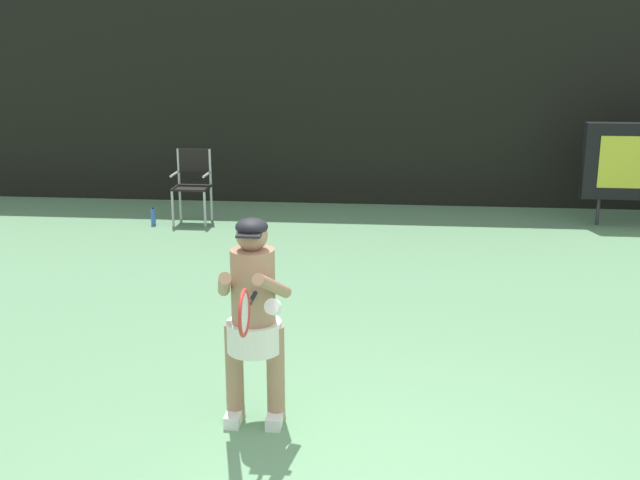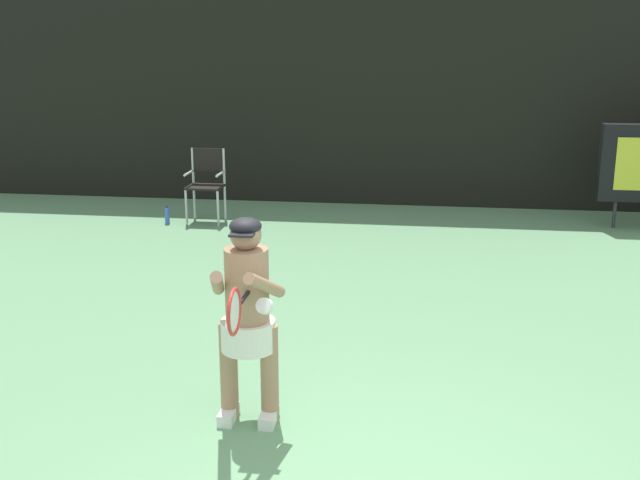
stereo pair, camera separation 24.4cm
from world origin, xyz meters
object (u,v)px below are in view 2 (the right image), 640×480
object	(u,v)px
umpire_chair	(206,180)
tennis_racket	(235,310)
tennis_player	(247,312)
water_bottle	(167,216)

from	to	relation	value
umpire_chair	tennis_racket	xyz separation A→B (m)	(2.06, -6.46, 0.41)
umpire_chair	tennis_racket	bearing A→B (deg)	-72.32
tennis_player	umpire_chair	bearing A→B (deg)	108.69
tennis_player	water_bottle	bearing A→B (deg)	114.14
umpire_chair	tennis_racket	world-z (taller)	tennis_racket
water_bottle	tennis_racket	size ratio (longest dim) A/B	0.44
umpire_chair	tennis_player	distance (m)	6.30
umpire_chair	tennis_player	world-z (taller)	tennis_player
umpire_chair	tennis_racket	size ratio (longest dim) A/B	1.79
umpire_chair	water_bottle	xyz separation A→B (m)	(-0.55, -0.24, -0.50)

